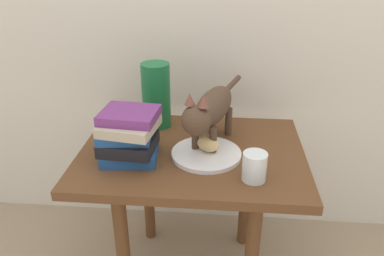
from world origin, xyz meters
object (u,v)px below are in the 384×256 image
object	(u,v)px
plate	(206,154)
bread_roll	(208,143)
side_table	(192,172)
cat	(211,110)
green_vase	(156,95)
book_stack	(129,136)
candle_jar	(254,168)

from	to	relation	value
plate	bread_roll	size ratio (longest dim) A/B	2.79
side_table	cat	distance (m)	0.23
side_table	plate	world-z (taller)	plate
bread_roll	green_vase	world-z (taller)	green_vase
book_stack	candle_jar	world-z (taller)	book_stack
side_table	green_vase	distance (m)	0.31
bread_roll	side_table	bearing A→B (deg)	157.16
plate	cat	world-z (taller)	cat
plate	cat	size ratio (longest dim) A/B	0.48
bread_roll	cat	world-z (taller)	cat
cat	book_stack	size ratio (longest dim) A/B	2.43
side_table	book_stack	size ratio (longest dim) A/B	3.85
cat	green_vase	xyz separation A→B (m)	(-0.20, 0.15, -0.01)
green_vase	cat	bearing A→B (deg)	-35.75
bread_roll	green_vase	size ratio (longest dim) A/B	0.34
side_table	bread_roll	bearing A→B (deg)	-22.84
cat	candle_jar	xyz separation A→B (m)	(0.13, -0.19, -0.09)
bread_roll	candle_jar	size ratio (longest dim) A/B	0.94
book_stack	candle_jar	distance (m)	0.39
plate	candle_jar	distance (m)	0.19
side_table	book_stack	bearing A→B (deg)	-159.45
bread_roll	plate	bearing A→B (deg)	-107.79
plate	cat	bearing A→B (deg)	83.23
side_table	bread_roll	distance (m)	0.14
green_vase	candle_jar	bearing A→B (deg)	-44.70
cat	book_stack	bearing A→B (deg)	-157.27
cat	book_stack	distance (m)	0.27
side_table	plate	size ratio (longest dim) A/B	3.28
side_table	cat	bearing A→B (deg)	29.49
bread_roll	book_stack	xyz separation A→B (m)	(-0.24, -0.05, 0.04)
side_table	candle_jar	xyz separation A→B (m)	(0.19, -0.16, 0.12)
book_stack	green_vase	bearing A→B (deg)	80.06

